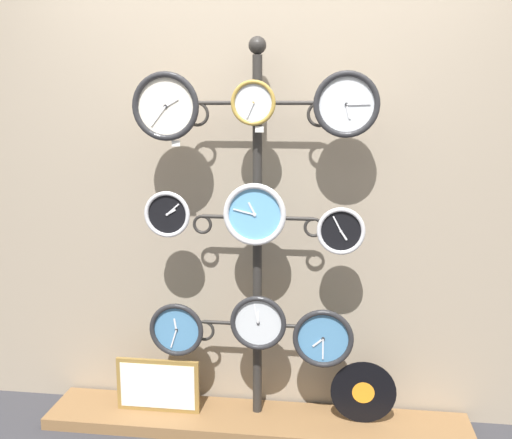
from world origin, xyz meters
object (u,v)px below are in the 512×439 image
vinyl_record (363,392)px  picture_frame (158,386)px  clock_top_left (166,106)px  clock_middle_center (255,214)px  clock_top_right (347,104)px  clock_middle_right (341,231)px  clock_bottom_left (177,330)px  clock_bottom_center (258,323)px  clock_middle_left (167,214)px  display_stand (257,284)px  clock_top_center (253,103)px  clock_bottom_right (323,338)px

vinyl_record → picture_frame: size_ratio=0.75×
clock_top_left → clock_middle_center: bearing=2.6°
clock_top_right → vinyl_record: clock_top_right is taller
clock_top_right → clock_middle_right: clock_top_right is taller
clock_middle_right → clock_bottom_left: (-0.82, 0.03, -0.55)m
clock_bottom_center → picture_frame: bearing=178.0°
clock_middle_left → clock_middle_right: size_ratio=1.00×
clock_middle_left → clock_middle_center: 0.43m
display_stand → clock_bottom_center: display_stand is taller
clock_top_left → clock_middle_right: bearing=0.6°
vinyl_record → clock_middle_center: bearing=-174.8°
clock_middle_left → picture_frame: bearing=155.8°
clock_top_center → clock_bottom_right: 1.20m
display_stand → clock_middle_left: display_stand is taller
clock_middle_left → display_stand: bearing=14.6°
clock_middle_center → clock_bottom_right: (0.34, 0.01, -0.62)m
clock_middle_center → clock_middle_right: 0.42m
clock_middle_center → clock_bottom_right: clock_middle_center is taller
clock_middle_right → clock_bottom_left: size_ratio=0.81×
clock_middle_center → clock_middle_right: bearing=-1.6°
picture_frame → clock_bottom_right: bearing=-0.7°
display_stand → clock_bottom_right: display_stand is taller
clock_bottom_left → picture_frame: clock_bottom_left is taller
clock_top_right → clock_middle_right: 0.59m
vinyl_record → clock_top_right: bearing=-164.4°
clock_bottom_right → display_stand: bearing=166.5°
clock_middle_left → clock_bottom_left: clock_middle_left is taller
display_stand → clock_top_center: 0.91m
clock_top_right → clock_bottom_left: bearing=179.8°
clock_bottom_right → picture_frame: size_ratio=0.68×
clock_middle_right → vinyl_record: clock_middle_right is taller
clock_top_left → clock_bottom_center: clock_top_left is taller
display_stand → clock_bottom_left: (-0.41, -0.08, -0.24)m
clock_middle_left → clock_bottom_left: size_ratio=0.81×
clock_top_right → vinyl_record: 1.44m
clock_top_center → vinyl_record: size_ratio=0.64×
display_stand → clock_top_center: (-0.01, -0.08, 0.91)m
clock_top_left → clock_top_right: bearing=2.3°
clock_bottom_right → clock_bottom_left: bearing=179.8°
clock_top_center → clock_bottom_center: 1.08m
clock_middle_left → clock_middle_center: (0.43, 0.02, 0.01)m
clock_middle_center → vinyl_record: bearing=5.2°
display_stand → clock_bottom_center: (0.02, -0.09, -0.17)m
vinyl_record → picture_frame: (-1.07, -0.02, -0.02)m
clock_bottom_right → picture_frame: bearing=179.3°
clock_top_right → clock_middle_left: size_ratio=1.33×
clock_top_center → clock_middle_center: bearing=-50.0°
clock_top_right → clock_middle_center: size_ratio=1.00×
clock_middle_left → clock_bottom_center: bearing=2.9°
clock_top_center → clock_top_right: 0.43m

